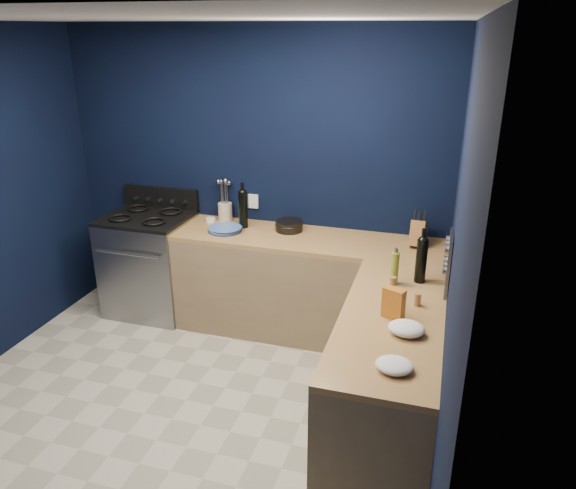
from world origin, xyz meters
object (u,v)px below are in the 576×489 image
at_px(gas_range, 151,265).
at_px(plate_stack, 225,229).
at_px(utensil_crock, 225,212).
at_px(knife_block, 418,233).
at_px(crouton_bag, 393,303).

bearing_deg(gas_range, plate_stack, -2.35).
height_order(gas_range, utensil_crock, utensil_crock).
xyz_separation_m(knife_block, crouton_bag, (-0.05, -1.27, -0.01)).
bearing_deg(knife_block, plate_stack, -170.50).
bearing_deg(plate_stack, crouton_bag, -35.48).
height_order(knife_block, crouton_bag, knife_block).
bearing_deg(plate_stack, knife_block, 5.03).
height_order(plate_stack, knife_block, knife_block).
bearing_deg(utensil_crock, gas_range, -160.03).
bearing_deg(plate_stack, utensil_crock, 112.02).
relative_size(gas_range, knife_block, 4.45).
relative_size(gas_range, crouton_bag, 4.70).
distance_m(utensil_crock, knife_block, 1.75).
xyz_separation_m(gas_range, utensil_crock, (0.68, 0.25, 0.52)).
relative_size(plate_stack, knife_block, 1.41).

